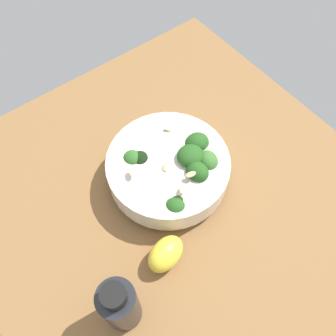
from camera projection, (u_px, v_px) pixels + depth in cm
name	position (u px, v px, depth cm)	size (l,w,h in cm)	color
ground_plane	(170.00, 194.00, 65.86)	(68.36, 68.36, 4.22)	brown
bowl_of_broccoli	(170.00, 168.00, 61.47)	(21.12, 21.12, 8.73)	silver
lemon_wedge	(166.00, 254.00, 55.45)	(6.61, 4.45, 5.05)	yellow
bottle_tall	(120.00, 306.00, 47.84)	(5.16, 5.16, 14.32)	black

